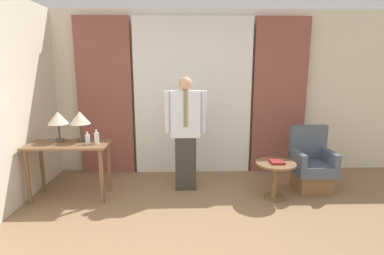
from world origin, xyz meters
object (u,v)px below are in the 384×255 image
(table_lamp_right, at_px, (80,119))
(book, at_px, (277,162))
(table_lamp_left, at_px, (58,119))
(person, at_px, (186,130))
(desk, at_px, (69,153))
(bottle_by_lamp, at_px, (97,138))
(armchair, at_px, (311,167))
(bottle_near_edge, at_px, (88,139))
(side_table, at_px, (275,174))

(table_lamp_right, relative_size, book, 2.03)
(table_lamp_left, height_order, person, person)
(person, height_order, book, person)
(desk, height_order, book, desk)
(bottle_by_lamp, relative_size, armchair, 0.21)
(desk, xyz_separation_m, bottle_by_lamp, (0.40, -0.03, 0.21))
(bottle_near_edge, bearing_deg, desk, 169.07)
(bottle_by_lamp, xyz_separation_m, book, (2.42, -0.08, -0.33))
(bottle_by_lamp, xyz_separation_m, side_table, (2.41, -0.07, -0.50))
(table_lamp_left, relative_size, armchair, 0.45)
(desk, height_order, table_lamp_left, table_lamp_left)
(table_lamp_right, relative_size, bottle_near_edge, 2.47)
(table_lamp_left, relative_size, table_lamp_right, 1.00)
(person, xyz_separation_m, armchair, (1.85, -0.07, -0.56))
(desk, distance_m, armchair, 3.45)
(desk, height_order, bottle_by_lamp, bottle_by_lamp)
(table_lamp_right, height_order, armchair, table_lamp_right)
(table_lamp_left, relative_size, bottle_near_edge, 2.47)
(bottle_near_edge, relative_size, book, 0.82)
(table_lamp_left, xyz_separation_m, armchair, (3.58, 0.09, -0.75))
(bottle_by_lamp, distance_m, armchair, 3.09)
(table_lamp_right, bearing_deg, desk, -144.73)
(desk, distance_m, table_lamp_left, 0.49)
(bottle_by_lamp, relative_size, person, 0.12)
(bottle_by_lamp, height_order, person, person)
(person, bearing_deg, side_table, -16.52)
(person, bearing_deg, bottle_by_lamp, -166.30)
(side_table, relative_size, book, 2.59)
(table_lamp_right, xyz_separation_m, person, (1.44, 0.16, -0.20))
(table_lamp_right, xyz_separation_m, book, (2.67, -0.21, -0.57))
(side_table, distance_m, book, 0.18)
(table_lamp_left, distance_m, table_lamp_right, 0.30)
(book, bearing_deg, side_table, 147.15)
(table_lamp_left, height_order, side_table, table_lamp_left)
(armchair, height_order, side_table, armchair)
(armchair, xyz_separation_m, side_table, (-0.62, -0.30, 0.01))
(bottle_by_lamp, bearing_deg, table_lamp_right, 151.59)
(person, bearing_deg, book, -16.68)
(bottle_by_lamp, bearing_deg, table_lamp_left, 166.11)
(desk, relative_size, bottle_by_lamp, 5.52)
(armchair, distance_m, side_table, 0.69)
(table_lamp_left, distance_m, bottle_by_lamp, 0.61)
(person, relative_size, book, 7.96)
(table_lamp_right, bearing_deg, armchair, 1.57)
(desk, relative_size, table_lamp_left, 2.55)
(bottle_near_edge, distance_m, book, 2.56)
(desk, bearing_deg, side_table, -2.08)
(desk, height_order, armchair, armchair)
(table_lamp_right, xyz_separation_m, bottle_near_edge, (0.14, -0.16, -0.25))
(table_lamp_right, height_order, bottle_by_lamp, table_lamp_right)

